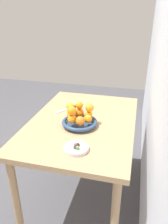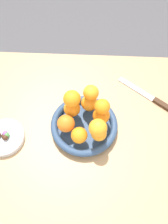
% 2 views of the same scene
% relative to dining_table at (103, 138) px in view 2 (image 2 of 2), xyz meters
% --- Properties ---
extents(ground_plane, '(6.00, 6.00, 0.00)m').
position_rel_dining_table_xyz_m(ground_plane, '(0.00, 0.00, -0.65)').
color(ground_plane, '#4C4C51').
extents(dining_table, '(1.10, 0.76, 0.74)m').
position_rel_dining_table_xyz_m(dining_table, '(0.00, 0.00, 0.00)').
color(dining_table, tan).
rests_on(dining_table, ground_plane).
extents(fruit_bowl, '(0.25, 0.25, 0.04)m').
position_rel_dining_table_xyz_m(fruit_bowl, '(0.08, 0.00, 0.11)').
color(fruit_bowl, navy).
rests_on(fruit_bowl, dining_table).
extents(candy_dish, '(0.15, 0.15, 0.02)m').
position_rel_dining_table_xyz_m(candy_dish, '(0.37, 0.06, 0.10)').
color(candy_dish, silver).
rests_on(candy_dish, dining_table).
extents(orange_0, '(0.06, 0.06, 0.06)m').
position_rel_dining_table_xyz_m(orange_0, '(0.06, -0.07, 0.16)').
color(orange_0, orange).
rests_on(orange_0, fruit_bowl).
extents(orange_1, '(0.06, 0.06, 0.06)m').
position_rel_dining_table_xyz_m(orange_1, '(0.13, -0.04, 0.16)').
color(orange_1, orange).
rests_on(orange_1, fruit_bowl).
extents(orange_2, '(0.06, 0.06, 0.06)m').
position_rel_dining_table_xyz_m(orange_2, '(0.14, 0.02, 0.16)').
color(orange_2, orange).
rests_on(orange_2, fruit_bowl).
extents(orange_3, '(0.06, 0.06, 0.06)m').
position_rel_dining_table_xyz_m(orange_3, '(0.09, 0.06, 0.16)').
color(orange_3, orange).
rests_on(orange_3, fruit_bowl).
extents(orange_4, '(0.05, 0.05, 0.05)m').
position_rel_dining_table_xyz_m(orange_4, '(0.03, 0.05, 0.16)').
color(orange_4, orange).
rests_on(orange_4, fruit_bowl).
extents(orange_5, '(0.06, 0.06, 0.06)m').
position_rel_dining_table_xyz_m(orange_5, '(0.02, -0.02, 0.16)').
color(orange_5, orange).
rests_on(orange_5, fruit_bowl).
extents(orange_6, '(0.06, 0.06, 0.06)m').
position_rel_dining_table_xyz_m(orange_6, '(0.06, -0.07, 0.22)').
color(orange_6, orange).
rests_on(orange_6, orange_0).
extents(orange_7, '(0.06, 0.06, 0.06)m').
position_rel_dining_table_xyz_m(orange_7, '(0.12, -0.04, 0.22)').
color(orange_7, orange).
rests_on(orange_7, orange_1).
extents(orange_8, '(0.06, 0.06, 0.06)m').
position_rel_dining_table_xyz_m(orange_8, '(0.03, 0.06, 0.21)').
color(orange_8, orange).
rests_on(orange_8, orange_4).
extents(orange_9, '(0.05, 0.05, 0.05)m').
position_rel_dining_table_xyz_m(orange_9, '(0.02, -0.02, 0.22)').
color(orange_9, orange).
rests_on(orange_9, orange_5).
extents(candy_ball_0, '(0.02, 0.02, 0.02)m').
position_rel_dining_table_xyz_m(candy_ball_0, '(0.36, 0.05, 0.12)').
color(candy_ball_0, '#8C4C99').
rests_on(candy_ball_0, candy_dish).
extents(candy_ball_1, '(0.02, 0.02, 0.02)m').
position_rel_dining_table_xyz_m(candy_ball_1, '(0.37, 0.06, 0.12)').
color(candy_ball_1, '#472819').
rests_on(candy_ball_1, candy_dish).
extents(candy_ball_2, '(0.02, 0.02, 0.02)m').
position_rel_dining_table_xyz_m(candy_ball_2, '(0.36, 0.06, 0.12)').
color(candy_ball_2, '#4C9947').
rests_on(candy_ball_2, candy_dish).
extents(candy_ball_3, '(0.02, 0.02, 0.02)m').
position_rel_dining_table_xyz_m(candy_ball_3, '(0.36, 0.07, 0.12)').
color(candy_ball_3, '#472819').
rests_on(candy_ball_3, candy_dish).
extents(knife, '(0.22, 0.17, 0.01)m').
position_rel_dining_table_xyz_m(knife, '(-0.19, -0.15, 0.09)').
color(knife, '#3F2819').
rests_on(knife, dining_table).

